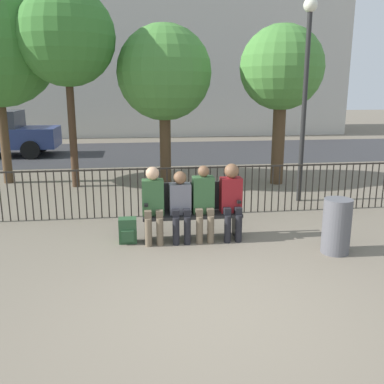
% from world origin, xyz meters
% --- Properties ---
extents(ground_plane, '(80.00, 80.00, 0.00)m').
position_xyz_m(ground_plane, '(0.00, 0.00, 0.00)').
color(ground_plane, '#706656').
extents(park_bench, '(1.60, 0.45, 0.92)m').
position_xyz_m(park_bench, '(0.00, 2.42, 0.49)').
color(park_bench, black).
rests_on(park_bench, ground).
extents(seated_person_0, '(0.34, 0.39, 1.23)m').
position_xyz_m(seated_person_0, '(-0.63, 2.29, 0.69)').
color(seated_person_0, brown).
rests_on(seated_person_0, ground).
extents(seated_person_1, '(0.34, 0.39, 1.15)m').
position_xyz_m(seated_person_1, '(-0.19, 2.29, 0.65)').
color(seated_person_1, black).
rests_on(seated_person_1, ground).
extents(seated_person_2, '(0.34, 0.39, 1.23)m').
position_xyz_m(seated_person_2, '(0.18, 2.29, 0.68)').
color(seated_person_2, brown).
rests_on(seated_person_2, ground).
extents(seated_person_3, '(0.34, 0.39, 1.25)m').
position_xyz_m(seated_person_3, '(0.64, 2.29, 0.71)').
color(seated_person_3, black).
rests_on(seated_person_3, ground).
extents(backpack, '(0.28, 0.25, 0.41)m').
position_xyz_m(backpack, '(-1.04, 2.31, 0.20)').
color(backpack, '#284C2D').
rests_on(backpack, ground).
extents(fence_railing, '(9.01, 0.03, 0.95)m').
position_xyz_m(fence_railing, '(-0.02, 3.74, 0.56)').
color(fence_railing, '#2D2823').
rests_on(fence_railing, ground).
extents(tree_0, '(2.06, 2.06, 3.93)m').
position_xyz_m(tree_0, '(2.72, 6.20, 2.85)').
color(tree_0, '#4C3823').
rests_on(tree_0, ground).
extents(tree_1, '(2.28, 2.28, 4.71)m').
position_xyz_m(tree_1, '(-2.40, 6.51, 3.55)').
color(tree_1, '#422D1E').
rests_on(tree_1, ground).
extents(tree_2, '(2.37, 2.37, 3.97)m').
position_xyz_m(tree_2, '(-0.11, 6.81, 2.76)').
color(tree_2, '#4C3823').
rests_on(tree_2, ground).
extents(lamp_post, '(0.28, 0.28, 4.16)m').
position_xyz_m(lamp_post, '(2.65, 4.45, 2.70)').
color(lamp_post, black).
rests_on(lamp_post, ground).
extents(street_surface, '(24.00, 6.00, 0.01)m').
position_xyz_m(street_surface, '(0.00, 12.00, 0.00)').
color(street_surface, '#333335').
rests_on(street_surface, ground).
extents(building_facade, '(20.00, 6.00, 13.12)m').
position_xyz_m(building_facade, '(0.00, 20.00, 6.56)').
color(building_facade, beige).
rests_on(building_facade, ground).
extents(trash_bin, '(0.42, 0.42, 0.84)m').
position_xyz_m(trash_bin, '(2.07, 1.47, 0.42)').
color(trash_bin, '#56565B').
rests_on(trash_bin, ground).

